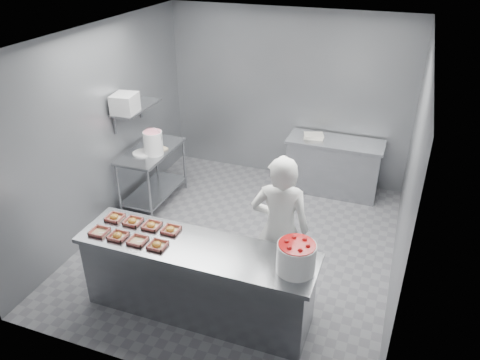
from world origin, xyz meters
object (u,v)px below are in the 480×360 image
at_px(appliance, 125,103).
at_px(back_counter, 333,166).
at_px(prep_table, 153,168).
at_px(strawberry_tub, 296,256).
at_px(tray_6, 152,225).
at_px(service_counter, 197,279).
at_px(tray_0, 99,232).
at_px(tray_2, 138,241).
at_px(glaze_bucket, 153,142).
at_px(tray_4, 115,217).
at_px(tray_1, 118,236).
at_px(tray_5, 133,221).
at_px(tray_7, 171,230).
at_px(tray_3, 157,245).
at_px(worker, 280,229).

bearing_deg(appliance, back_counter, 22.33).
height_order(prep_table, strawberry_tub, strawberry_tub).
bearing_deg(tray_6, service_counter, -13.84).
relative_size(back_counter, tray_0, 8.01).
height_order(tray_2, glaze_bucket, glaze_bucket).
xyz_separation_m(tray_4, glaze_bucket, (-0.44, 1.69, 0.16)).
bearing_deg(tray_6, tray_1, -128.74).
bearing_deg(tray_5, tray_6, 0.00).
xyz_separation_m(service_counter, appliance, (-1.82, 1.68, 1.24)).
bearing_deg(service_counter, tray_0, -172.15).
xyz_separation_m(back_counter, strawberry_tub, (0.18, -3.27, 0.61)).
bearing_deg(prep_table, tray_0, -74.92).
bearing_deg(tray_2, tray_7, 51.62).
bearing_deg(glaze_bucket, appliance, -150.45).
bearing_deg(tray_3, tray_1, 180.00).
relative_size(tray_0, glaze_bucket, 0.44).
bearing_deg(tray_2, appliance, 123.60).
distance_m(prep_table, glaze_bucket, 0.52).
bearing_deg(strawberry_tub, service_counter, 178.95).
distance_m(tray_1, tray_6, 0.38).
height_order(tray_4, glaze_bucket, glaze_bucket).
height_order(tray_1, tray_3, same).
xyz_separation_m(tray_3, glaze_bucket, (-1.16, 1.99, 0.16)).
bearing_deg(tray_5, strawberry_tub, -5.02).
distance_m(prep_table, tray_3, 2.48).
bearing_deg(prep_table, tray_7, -54.54).
height_order(back_counter, tray_5, tray_5).
xyz_separation_m(tray_5, appliance, (-0.97, 1.53, 0.77)).
bearing_deg(tray_7, tray_0, -157.35).
relative_size(tray_5, strawberry_tub, 0.49).
relative_size(prep_table, tray_4, 6.40).
distance_m(prep_table, appliance, 1.15).
height_order(tray_7, strawberry_tub, strawberry_tub).
bearing_deg(tray_3, tray_4, 157.44).
relative_size(tray_4, appliance, 0.53).
xyz_separation_m(tray_7, worker, (1.12, 0.45, -0.02)).
bearing_deg(glaze_bucket, service_counter, -50.33).
xyz_separation_m(tray_3, appliance, (-1.45, 1.83, 0.77)).
height_order(tray_3, strawberry_tub, strawberry_tub).
relative_size(service_counter, tray_4, 13.88).
xyz_separation_m(back_counter, tray_0, (-1.98, -3.40, 0.47)).
distance_m(service_counter, tray_5, 0.98).
distance_m(service_counter, tray_3, 0.61).
bearing_deg(worker, appliance, -30.81).
relative_size(service_counter, tray_6, 13.88).
height_order(service_counter, prep_table, same).
height_order(service_counter, back_counter, same).
xyz_separation_m(back_counter, tray_1, (-1.75, -3.40, 0.47)).
distance_m(back_counter, tray_6, 3.48).
bearing_deg(tray_7, tray_2, -128.38).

